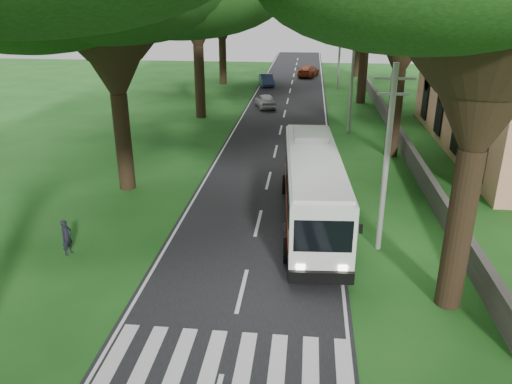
% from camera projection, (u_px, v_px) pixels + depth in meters
% --- Properties ---
extents(ground, '(140.00, 140.00, 0.00)m').
position_uv_depth(ground, '(234.00, 323.00, 16.97)').
color(ground, '#184A15').
rests_on(ground, ground).
extents(road, '(8.00, 120.00, 0.04)m').
position_uv_depth(road, '(280.00, 133.00, 40.06)').
color(road, black).
rests_on(road, ground).
extents(crosswalk, '(8.00, 3.00, 0.01)m').
position_uv_depth(crosswalk, '(225.00, 363.00, 15.13)').
color(crosswalk, silver).
rests_on(crosswalk, ground).
extents(property_wall, '(0.35, 50.00, 1.20)m').
position_uv_depth(property_wall, '(397.00, 132.00, 38.03)').
color(property_wall, '#383533').
rests_on(property_wall, ground).
extents(pole_near, '(1.60, 0.24, 8.00)m').
position_uv_depth(pole_near, '(387.00, 158.00, 20.43)').
color(pole_near, gray).
rests_on(pole_near, ground).
extents(pole_mid, '(1.60, 0.24, 8.00)m').
position_uv_depth(pole_mid, '(352.00, 80.00, 38.90)').
color(pole_mid, gray).
rests_on(pole_mid, ground).
extents(pole_far, '(1.60, 0.24, 8.00)m').
position_uv_depth(pole_far, '(340.00, 52.00, 57.38)').
color(pole_far, gray).
rests_on(pole_far, ground).
extents(coach_bus, '(3.35, 11.99, 3.50)m').
position_uv_depth(coach_bus, '(313.00, 186.00, 23.81)').
color(coach_bus, white).
rests_on(coach_bus, ground).
extents(distant_car_a, '(2.66, 4.31, 1.37)m').
position_uv_depth(distant_car_a, '(265.00, 101.00, 48.78)').
color(distant_car_a, '#A6A5AA').
rests_on(distant_car_a, road).
extents(distant_car_b, '(2.33, 4.44, 1.39)m').
position_uv_depth(distant_car_b, '(267.00, 80.00, 60.39)').
color(distant_car_b, navy).
rests_on(distant_car_b, road).
extents(distant_car_c, '(3.22, 5.49, 1.49)m').
position_uv_depth(distant_car_c, '(308.00, 71.00, 67.22)').
color(distant_car_c, '#9F3317').
rests_on(distant_car_c, road).
extents(pedestrian, '(0.52, 0.66, 1.59)m').
position_uv_depth(pedestrian, '(67.00, 238.00, 21.20)').
color(pedestrian, black).
rests_on(pedestrian, ground).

